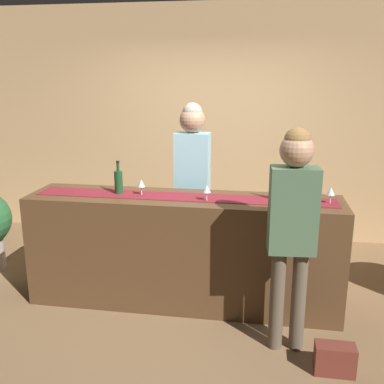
# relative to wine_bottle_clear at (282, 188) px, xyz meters

# --- Properties ---
(ground_plane) EXTENTS (10.00, 10.00, 0.00)m
(ground_plane) POSITION_rel_wine_bottle_clear_xyz_m (-0.85, -0.01, -1.12)
(ground_plane) COLOR brown
(back_wall) EXTENTS (6.00, 0.12, 2.90)m
(back_wall) POSITION_rel_wine_bottle_clear_xyz_m (-0.85, 1.89, 0.33)
(back_wall) COLOR tan
(back_wall) RESTS_ON ground
(bar_counter) EXTENTS (2.79, 0.60, 1.01)m
(bar_counter) POSITION_rel_wine_bottle_clear_xyz_m (-0.85, -0.01, -0.62)
(bar_counter) COLOR #543821
(bar_counter) RESTS_ON ground
(counter_runner_cloth) EXTENTS (2.65, 0.28, 0.01)m
(counter_runner_cloth) POSITION_rel_wine_bottle_clear_xyz_m (-0.85, -0.01, -0.11)
(counter_runner_cloth) COLOR maroon
(counter_runner_cloth) RESTS_ON bar_counter
(wine_bottle_clear) EXTENTS (0.07, 0.07, 0.30)m
(wine_bottle_clear) POSITION_rel_wine_bottle_clear_xyz_m (0.00, 0.00, 0.00)
(wine_bottle_clear) COLOR #B2C6C1
(wine_bottle_clear) RESTS_ON bar_counter
(wine_bottle_green) EXTENTS (0.07, 0.07, 0.30)m
(wine_bottle_green) POSITION_rel_wine_bottle_clear_xyz_m (-1.44, 0.01, 0.00)
(wine_bottle_green) COLOR #194723
(wine_bottle_green) RESTS_ON bar_counter
(wine_glass_near_customer) EXTENTS (0.07, 0.07, 0.14)m
(wine_glass_near_customer) POSITION_rel_wine_bottle_clear_xyz_m (-0.63, -0.11, -0.01)
(wine_glass_near_customer) COLOR silver
(wine_glass_near_customer) RESTS_ON bar_counter
(wine_glass_mid_counter) EXTENTS (0.07, 0.07, 0.14)m
(wine_glass_mid_counter) POSITION_rel_wine_bottle_clear_xyz_m (-1.23, -0.01, -0.01)
(wine_glass_mid_counter) COLOR silver
(wine_glass_mid_counter) RESTS_ON bar_counter
(wine_glass_far_end) EXTENTS (0.07, 0.07, 0.14)m
(wine_glass_far_end) POSITION_rel_wine_bottle_clear_xyz_m (0.40, -0.02, -0.01)
(wine_glass_far_end) COLOR silver
(wine_glass_far_end) RESTS_ON bar_counter
(bartender) EXTENTS (0.34, 0.25, 1.80)m
(bartender) POSITION_rel_wine_bottle_clear_xyz_m (-0.86, 0.57, 0.00)
(bartender) COLOR #26262B
(bartender) RESTS_ON ground
(customer_sipping) EXTENTS (0.36, 0.24, 1.71)m
(customer_sipping) POSITION_rel_wine_bottle_clear_xyz_m (0.06, -0.60, -0.07)
(customer_sipping) COLOR brown
(customer_sipping) RESTS_ON ground
(handbag) EXTENTS (0.28, 0.14, 0.22)m
(handbag) POSITION_rel_wine_bottle_clear_xyz_m (0.39, -0.86, -1.01)
(handbag) COLOR brown
(handbag) RESTS_ON ground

